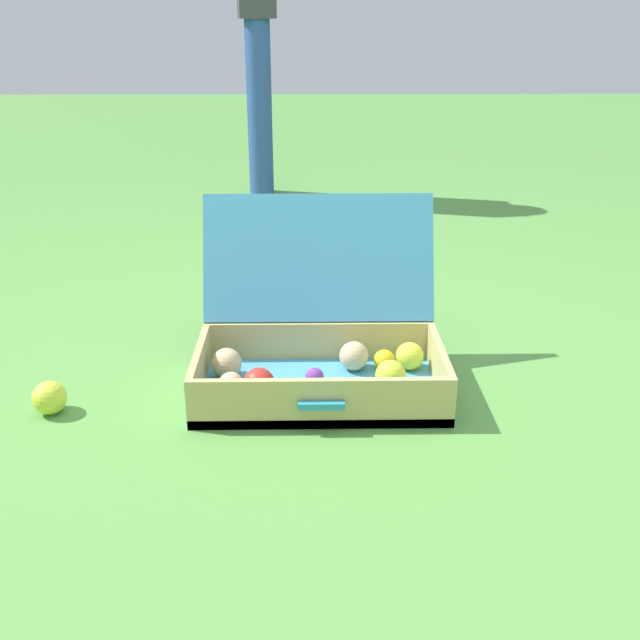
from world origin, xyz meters
TOP-DOWN VIEW (x-y plane):
  - ground_plane at (0.00, 0.00)m, footprint 16.00×16.00m
  - open_suitcase at (-0.02, 0.10)m, footprint 0.64×0.53m
  - stray_ball_on_grass at (-0.69, -0.05)m, footprint 0.08×0.08m
  - bystander_person at (-0.30, 2.32)m, footprint 0.22×0.34m

SIDE VIEW (x-z plane):
  - ground_plane at x=0.00m, z-range 0.00..0.00m
  - stray_ball_on_grass at x=-0.69m, z-range 0.00..0.08m
  - open_suitcase at x=-0.02m, z-range -0.12..0.33m
  - bystander_person at x=-0.30m, z-range 0.13..1.84m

